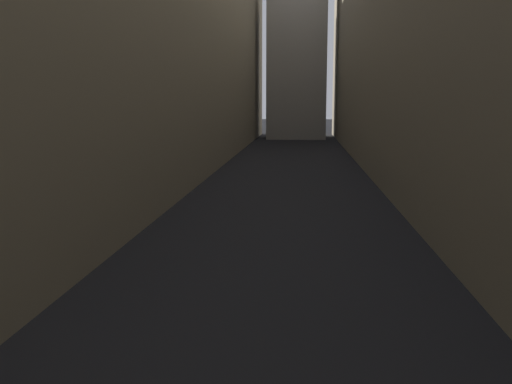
{
  "coord_description": "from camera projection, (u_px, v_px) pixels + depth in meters",
  "views": [
    {
      "loc": [
        0.88,
        12.27,
        5.16
      ],
      "look_at": [
        0.0,
        23.32,
        3.41
      ],
      "focal_mm": 40.56,
      "sensor_mm": 36.0,
      "label": 1
    }
  ],
  "objects": [
    {
      "name": "ground_plane",
      "position": [
        288.0,
        185.0,
        36.05
      ],
      "size": [
        264.0,
        264.0,
        0.0
      ],
      "primitive_type": "plane",
      "color": "black"
    },
    {
      "name": "building_block_left",
      "position": [
        95.0,
        20.0,
        37.4
      ],
      "size": [
        14.2,
        108.0,
        20.74
      ],
      "primitive_type": "cube",
      "color": "gray",
      "rests_on": "ground"
    },
    {
      "name": "building_block_right",
      "position": [
        493.0,
        5.0,
        35.34
      ],
      "size": [
        13.9,
        108.0,
        21.91
      ],
      "primitive_type": "cube",
      "color": "gray",
      "rests_on": "ground"
    }
  ]
}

